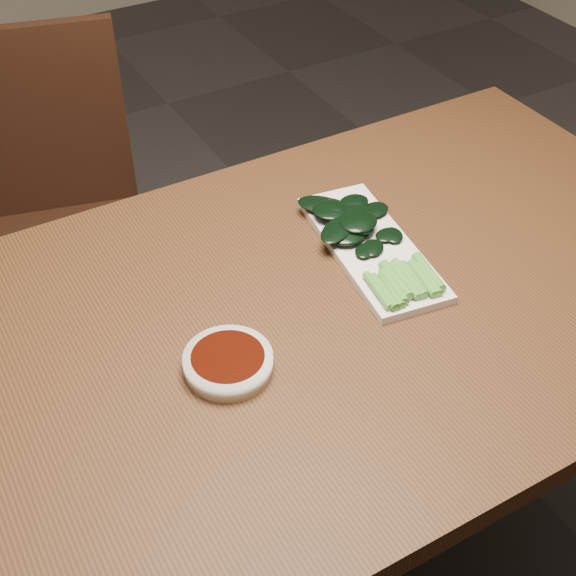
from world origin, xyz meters
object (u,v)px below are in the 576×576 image
(serving_plate, at_px, (371,248))
(gai_lan, at_px, (362,235))
(table, at_px, (310,341))
(chair_far, at_px, (50,221))
(sauce_bowl, at_px, (228,363))

(serving_plate, height_order, gai_lan, gai_lan)
(table, xyz_separation_m, serving_plate, (0.15, 0.07, 0.08))
(chair_far, height_order, sauce_bowl, chair_far)
(chair_far, relative_size, sauce_bowl, 7.27)
(sauce_bowl, xyz_separation_m, serving_plate, (0.32, 0.12, -0.01))
(table, relative_size, serving_plate, 4.16)
(serving_plate, relative_size, gai_lan, 1.04)
(sauce_bowl, xyz_separation_m, gai_lan, (0.31, 0.13, 0.01))
(sauce_bowl, relative_size, serving_plate, 0.36)
(table, height_order, gai_lan, gai_lan)
(table, distance_m, sauce_bowl, 0.19)
(table, bearing_deg, chair_far, 104.96)
(table, bearing_deg, serving_plate, 23.22)
(sauce_bowl, bearing_deg, table, 17.93)
(table, bearing_deg, sauce_bowl, -162.07)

